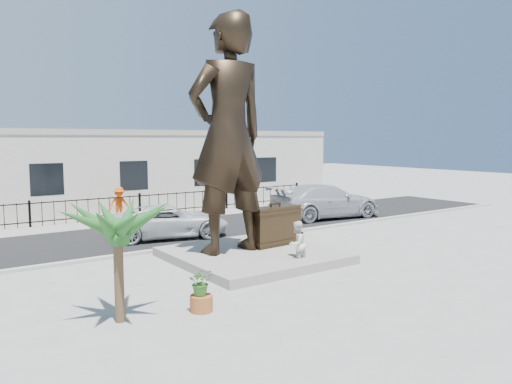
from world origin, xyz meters
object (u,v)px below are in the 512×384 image
statue (228,134)px  suitcase (275,226)px  tourist (297,244)px  car_white (169,221)px

statue → suitcase: statue is taller
tourist → car_white: size_ratio=0.30×
suitcase → tourist: bearing=-112.1°
suitcase → car_white: suitcase is taller
statue → suitcase: 3.87m
suitcase → statue: bearing=172.4°
car_white → tourist: bearing=-155.9°
statue → tourist: (1.37, -2.05, -3.59)m
car_white → suitcase: bearing=-145.4°
statue → suitcase: size_ratio=3.97×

